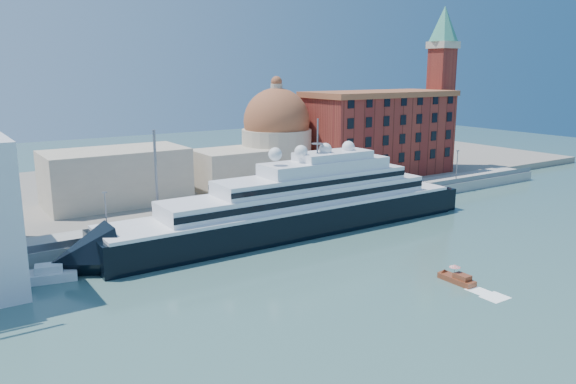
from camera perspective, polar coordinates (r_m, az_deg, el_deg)
ground at (r=90.19m, az=6.99°, el=-7.91°), size 400.00×400.00×0.00m
quay at (r=116.44m, az=-3.92°, el=-2.52°), size 180.00×10.00×2.50m
land at (r=152.58m, az=-11.58°, el=0.74°), size 260.00×72.00×2.00m
quay_fence at (r=112.21m, az=-2.79°, el=-2.10°), size 180.00×0.10×1.20m
superyacht at (r=107.01m, az=-0.57°, el=-2.08°), size 85.47×11.85×25.54m
service_barge at (r=92.73m, az=-24.13°, el=-7.87°), size 12.28×6.21×2.64m
water_taxi at (r=88.13m, az=16.84°, el=-8.40°), size 1.97×5.84×2.77m
warehouse at (r=159.03m, az=9.24°, el=5.96°), size 43.00×19.00×23.25m
campanile at (r=175.31m, az=15.30°, el=11.18°), size 8.40×8.40×47.00m
church at (r=137.95m, az=-6.57°, el=3.87°), size 66.00×18.00×25.50m
lamp_posts at (r=107.41m, az=-9.40°, el=0.78°), size 120.80×2.40×18.00m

